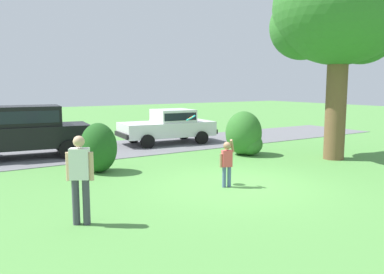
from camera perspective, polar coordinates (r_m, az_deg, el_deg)
The scene contains 10 objects.
ground_plane at distance 10.86m, azimuth 6.61°, elevation -6.86°, with size 80.00×80.00×0.00m, color #518E42.
driveway_strip at distance 17.12m, azimuth -9.34°, elevation -1.55°, with size 28.00×4.40×0.02m, color slate.
oak_tree_large at distance 15.49m, azimuth 20.50°, elevation 16.21°, with size 4.96×4.68×7.35m.
shrub_near_tree at distance 12.57m, azimuth -13.41°, elevation -1.84°, with size 1.12×1.21×1.53m.
shrub_centre_left at distance 15.33m, azimuth 7.62°, elevation 0.26°, with size 1.38×1.42×1.68m.
parked_sedan at distance 18.14m, azimuth -3.37°, elevation 1.72°, with size 4.55×2.41×1.56m.
parked_suv at distance 15.78m, azimuth -22.96°, elevation 1.09°, with size 4.89×2.54×1.92m.
child_thrower at distance 10.45m, azimuth 5.05°, elevation -3.38°, with size 0.48×0.23×1.29m.
frisbee at distance 10.66m, azimuth -0.17°, elevation 2.78°, with size 0.29×0.28×0.21m.
adult_onlooker at distance 7.90m, azimuth -15.83°, elevation -5.28°, with size 0.47×0.37×1.74m.
Camera 1 is at (-6.71, -8.10, 2.71)m, focal length 37.01 mm.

